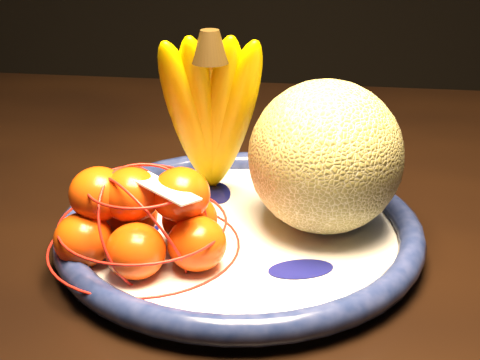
# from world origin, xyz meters

# --- Properties ---
(dining_table) EXTENTS (1.66, 1.07, 0.80)m
(dining_table) POSITION_xyz_m (-0.11, 0.03, 0.72)
(dining_table) COLOR black
(dining_table) RESTS_ON ground
(fruit_bowl) EXTENTS (0.39, 0.39, 0.03)m
(fruit_bowl) POSITION_xyz_m (0.00, -0.13, 0.82)
(fruit_bowl) COLOR white
(fruit_bowl) RESTS_ON dining_table
(cantaloupe) EXTENTS (0.16, 0.16, 0.16)m
(cantaloupe) POSITION_xyz_m (0.09, -0.11, 0.90)
(cantaloupe) COLOR olive
(cantaloupe) RESTS_ON fruit_bowl
(banana_bunch) EXTENTS (0.15, 0.14, 0.22)m
(banana_bunch) POSITION_xyz_m (-0.04, -0.06, 0.93)
(banana_bunch) COLOR #DCAB00
(banana_bunch) RESTS_ON fruit_bowl
(mandarin_bag) EXTENTS (0.22, 0.22, 0.12)m
(mandarin_bag) POSITION_xyz_m (-0.09, -0.19, 0.86)
(mandarin_bag) COLOR #FF4600
(mandarin_bag) RESTS_ON fruit_bowl
(price_tag) EXTENTS (0.07, 0.06, 0.01)m
(price_tag) POSITION_xyz_m (-0.06, -0.21, 0.90)
(price_tag) COLOR white
(price_tag) RESTS_ON mandarin_bag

